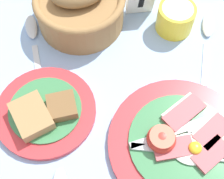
% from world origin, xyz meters
% --- Properties ---
extents(ground_plane, '(3.00, 3.00, 0.00)m').
position_xyz_m(ground_plane, '(0.00, 0.00, 0.00)').
color(ground_plane, '#93B2DB').
extents(breakfast_plate, '(0.26, 0.26, 0.04)m').
position_xyz_m(breakfast_plate, '(0.08, 0.00, 0.01)').
color(breakfast_plate, red).
rests_on(breakfast_plate, ground_plane).
extents(bread_plate, '(0.19, 0.19, 0.04)m').
position_xyz_m(bread_plate, '(-0.17, 0.06, 0.01)').
color(bread_plate, red).
rests_on(bread_plate, ground_plane).
extents(sugar_cup, '(0.08, 0.08, 0.06)m').
position_xyz_m(sugar_cup, '(0.09, 0.27, 0.03)').
color(sugar_cup, yellow).
rests_on(sugar_cup, ground_plane).
extents(bread_basket, '(0.20, 0.20, 0.11)m').
position_xyz_m(bread_basket, '(-0.11, 0.29, 0.05)').
color(bread_basket, olive).
rests_on(bread_basket, ground_plane).
extents(number_card, '(0.07, 0.05, 0.07)m').
position_xyz_m(number_card, '(0.02, 0.32, 0.04)').
color(number_card, white).
rests_on(number_card, ground_plane).
extents(teaspoon_by_saucer, '(0.05, 0.19, 0.01)m').
position_xyz_m(teaspoon_by_saucer, '(0.17, 0.25, 0.01)').
color(teaspoon_by_saucer, silver).
rests_on(teaspoon_by_saucer, ground_plane).
extents(teaspoon_near_cup, '(0.07, 0.19, 0.01)m').
position_xyz_m(teaspoon_near_cup, '(-0.22, 0.24, 0.01)').
color(teaspoon_near_cup, silver).
rests_on(teaspoon_near_cup, ground_plane).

